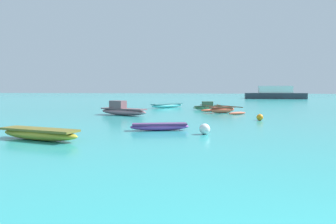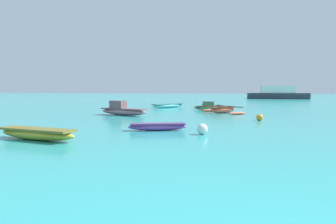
{
  "view_description": "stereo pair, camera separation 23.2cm",
  "coord_description": "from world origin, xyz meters",
  "px_view_note": "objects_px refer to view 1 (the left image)",
  "views": [
    {
      "loc": [
        -2.03,
        -1.59,
        1.83
      ],
      "look_at": [
        -5.8,
        18.58,
        0.25
      ],
      "focal_mm": 32.0,
      "sensor_mm": 36.0,
      "label": 1
    },
    {
      "loc": [
        -1.8,
        -1.54,
        1.83
      ],
      "look_at": [
        -5.8,
        18.58,
        0.25
      ],
      "focal_mm": 32.0,
      "sensor_mm": 36.0,
      "label": 2
    }
  ],
  "objects_px": {
    "moored_boat_2": "(222,110)",
    "moored_boat_4": "(212,107)",
    "moored_boat_1": "(167,105)",
    "distant_ferry": "(275,94)",
    "moored_boat_5": "(39,134)",
    "mooring_buoy_1": "(260,117)",
    "moored_boat_3": "(122,110)",
    "moored_boat_0": "(160,126)",
    "mooring_buoy_0": "(205,129)"
  },
  "relations": [
    {
      "from": "distant_ferry",
      "to": "moored_boat_4",
      "type": "bearing_deg",
      "value": -108.08
    },
    {
      "from": "moored_boat_4",
      "to": "mooring_buoy_0",
      "type": "distance_m",
      "value": 14.44
    },
    {
      "from": "moored_boat_0",
      "to": "moored_boat_3",
      "type": "distance_m",
      "value": 8.27
    },
    {
      "from": "moored_boat_3",
      "to": "mooring_buoy_1",
      "type": "relative_size",
      "value": 10.2
    },
    {
      "from": "moored_boat_5",
      "to": "moored_boat_1",
      "type": "bearing_deg",
      "value": 98.99
    },
    {
      "from": "moored_boat_2",
      "to": "moored_boat_3",
      "type": "distance_m",
      "value": 7.62
    },
    {
      "from": "moored_boat_1",
      "to": "distant_ferry",
      "type": "xyz_separation_m",
      "value": [
        14.8,
        29.52,
        0.74
      ]
    },
    {
      "from": "moored_boat_3",
      "to": "moored_boat_0",
      "type": "bearing_deg",
      "value": -39.53
    },
    {
      "from": "moored_boat_4",
      "to": "moored_boat_1",
      "type": "bearing_deg",
      "value": 138.8
    },
    {
      "from": "moored_boat_3",
      "to": "mooring_buoy_0",
      "type": "height_order",
      "value": "moored_boat_3"
    },
    {
      "from": "moored_boat_1",
      "to": "distant_ferry",
      "type": "distance_m",
      "value": 33.03
    },
    {
      "from": "moored_boat_2",
      "to": "moored_boat_5",
      "type": "distance_m",
      "value": 15.02
    },
    {
      "from": "mooring_buoy_0",
      "to": "moored_boat_5",
      "type": "bearing_deg",
      "value": -157.02
    },
    {
      "from": "moored_boat_5",
      "to": "mooring_buoy_1",
      "type": "distance_m",
      "value": 11.99
    },
    {
      "from": "moored_boat_3",
      "to": "mooring_buoy_0",
      "type": "bearing_deg",
      "value": -31.8
    },
    {
      "from": "moored_boat_0",
      "to": "mooring_buoy_1",
      "type": "distance_m",
      "value": 7.08
    },
    {
      "from": "moored_boat_1",
      "to": "distant_ferry",
      "type": "bearing_deg",
      "value": 8.99
    },
    {
      "from": "moored_boat_0",
      "to": "moored_boat_1",
      "type": "height_order",
      "value": "moored_boat_1"
    },
    {
      "from": "moored_boat_0",
      "to": "moored_boat_2",
      "type": "bearing_deg",
      "value": 58.5
    },
    {
      "from": "moored_boat_2",
      "to": "moored_boat_3",
      "type": "height_order",
      "value": "moored_boat_3"
    },
    {
      "from": "moored_boat_4",
      "to": "mooring_buoy_1",
      "type": "bearing_deg",
      "value": -83.1
    },
    {
      "from": "distant_ferry",
      "to": "moored_boat_1",
      "type": "bearing_deg",
      "value": -116.63
    },
    {
      "from": "moored_boat_2",
      "to": "mooring_buoy_0",
      "type": "height_order",
      "value": "moored_boat_2"
    },
    {
      "from": "moored_boat_1",
      "to": "moored_boat_5",
      "type": "relative_size",
      "value": 1.07
    },
    {
      "from": "moored_boat_1",
      "to": "mooring_buoy_0",
      "type": "bearing_deg",
      "value": -128.66
    },
    {
      "from": "moored_boat_1",
      "to": "mooring_buoy_1",
      "type": "xyz_separation_m",
      "value": [
        7.54,
        -10.84,
        -0.04
      ]
    },
    {
      "from": "moored_boat_4",
      "to": "moored_boat_5",
      "type": "relative_size",
      "value": 1.13
    },
    {
      "from": "distant_ferry",
      "to": "moored_boat_2",
      "type": "bearing_deg",
      "value": -105.04
    },
    {
      "from": "moored_boat_2",
      "to": "mooring_buoy_1",
      "type": "distance_m",
      "value": 5.65
    },
    {
      "from": "moored_boat_5",
      "to": "moored_boat_0",
      "type": "bearing_deg",
      "value": 52.85
    },
    {
      "from": "moored_boat_5",
      "to": "mooring_buoy_1",
      "type": "relative_size",
      "value": 9.12
    },
    {
      "from": "moored_boat_3",
      "to": "moored_boat_4",
      "type": "bearing_deg",
      "value": 67.67
    },
    {
      "from": "moored_boat_2",
      "to": "moored_boat_1",
      "type": "bearing_deg",
      "value": 94.09
    },
    {
      "from": "moored_boat_2",
      "to": "distant_ferry",
      "type": "distance_m",
      "value": 36.4
    },
    {
      "from": "moored_boat_0",
      "to": "distant_ferry",
      "type": "distance_m",
      "value": 47.11
    },
    {
      "from": "moored_boat_5",
      "to": "mooring_buoy_1",
      "type": "xyz_separation_m",
      "value": [
        8.59,
        8.37,
        -0.04
      ]
    },
    {
      "from": "moored_boat_4",
      "to": "moored_boat_5",
      "type": "xyz_separation_m",
      "value": [
        -5.45,
        -16.88,
        -0.0
      ]
    },
    {
      "from": "moored_boat_0",
      "to": "mooring_buoy_1",
      "type": "relative_size",
      "value": 7.0
    },
    {
      "from": "moored_boat_2",
      "to": "distant_ferry",
      "type": "bearing_deg",
      "value": 35.44
    },
    {
      "from": "moored_boat_2",
      "to": "moored_boat_4",
      "type": "distance_m",
      "value": 3.43
    },
    {
      "from": "moored_boat_2",
      "to": "moored_boat_4",
      "type": "xyz_separation_m",
      "value": [
        -0.95,
        3.29,
        -0.01
      ]
    },
    {
      "from": "moored_boat_2",
      "to": "moored_boat_5",
      "type": "relative_size",
      "value": 1.08
    },
    {
      "from": "moored_boat_2",
      "to": "moored_boat_4",
      "type": "height_order",
      "value": "moored_boat_4"
    },
    {
      "from": "moored_boat_2",
      "to": "mooring_buoy_1",
      "type": "relative_size",
      "value": 9.86
    },
    {
      "from": "moored_boat_4",
      "to": "distant_ferry",
      "type": "height_order",
      "value": "distant_ferry"
    },
    {
      "from": "moored_boat_1",
      "to": "moored_boat_2",
      "type": "height_order",
      "value": "moored_boat_2"
    },
    {
      "from": "moored_boat_1",
      "to": "mooring_buoy_1",
      "type": "distance_m",
      "value": 13.21
    },
    {
      "from": "moored_boat_2",
      "to": "mooring_buoy_1",
      "type": "height_order",
      "value": "moored_boat_2"
    },
    {
      "from": "moored_boat_1",
      "to": "moored_boat_5",
      "type": "bearing_deg",
      "value": -147.49
    },
    {
      "from": "moored_boat_1",
      "to": "moored_boat_4",
      "type": "relative_size",
      "value": 0.95
    }
  ]
}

